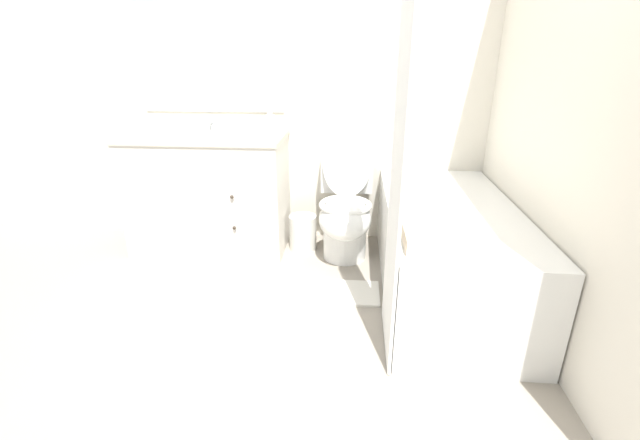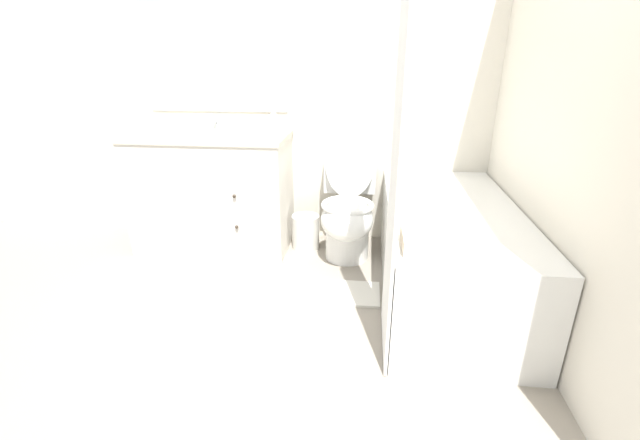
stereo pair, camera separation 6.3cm
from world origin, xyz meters
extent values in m
plane|color=gray|center=(0.00, 0.00, 0.00)|extent=(14.00, 14.00, 0.00)
cube|color=silver|center=(0.00, 1.79, 1.25)|extent=(8.00, 0.05, 2.50)
cube|color=#B2BCC6|center=(-0.73, 1.76, 1.45)|extent=(1.05, 0.01, 0.93)
cube|color=silver|center=(1.32, 0.88, 1.25)|extent=(0.05, 2.77, 2.50)
cube|color=silver|center=(-0.73, 1.49, 0.42)|extent=(1.11, 0.55, 0.83)
cube|color=beige|center=(-0.73, 1.49, 0.85)|extent=(1.13, 0.57, 0.03)
cylinder|color=white|center=(-0.73, 1.49, 0.81)|extent=(0.31, 0.31, 0.10)
sphere|color=#382D23|center=(-0.48, 1.20, 0.50)|extent=(0.02, 0.02, 0.02)
sphere|color=#382D23|center=(-0.48, 1.20, 0.28)|extent=(0.02, 0.02, 0.02)
cylinder|color=silver|center=(-0.73, 1.68, 0.88)|extent=(0.04, 0.04, 0.04)
cylinder|color=silver|center=(-0.73, 1.64, 0.94)|extent=(0.02, 0.11, 0.09)
cylinder|color=silver|center=(-0.78, 1.68, 0.88)|extent=(0.03, 0.03, 0.04)
cylinder|color=silver|center=(-0.67, 1.68, 0.88)|extent=(0.03, 0.03, 0.04)
cylinder|color=white|center=(0.28, 1.38, 0.12)|extent=(0.31, 0.31, 0.23)
ellipsoid|color=white|center=(0.28, 1.32, 0.33)|extent=(0.36, 0.50, 0.27)
torus|color=white|center=(0.28, 1.32, 0.43)|extent=(0.36, 0.36, 0.04)
cube|color=white|center=(0.28, 1.66, 0.59)|extent=(0.38, 0.18, 0.33)
ellipsoid|color=white|center=(0.28, 1.54, 0.65)|extent=(0.35, 0.15, 0.46)
cube|color=white|center=(0.91, 0.97, 0.28)|extent=(0.75, 1.60, 0.56)
cube|color=#ACB1B2|center=(0.91, 0.97, 0.56)|extent=(0.63, 1.48, 0.01)
cube|color=white|center=(0.52, 0.41, 1.02)|extent=(0.01, 0.50, 2.02)
cylinder|color=silver|center=(-0.04, 1.51, 0.13)|extent=(0.21, 0.21, 0.26)
cube|color=beige|center=(-0.32, 1.63, 0.91)|extent=(0.12, 0.14, 0.09)
ellipsoid|color=white|center=(-0.32, 1.63, 0.96)|extent=(0.05, 0.04, 0.03)
cylinder|color=silver|center=(-0.27, 1.56, 0.93)|extent=(0.07, 0.07, 0.13)
cylinder|color=silver|center=(-0.27, 1.56, 1.01)|extent=(0.04, 0.04, 0.03)
cube|color=silver|center=(-1.12, 1.32, 0.90)|extent=(0.27, 0.13, 0.07)
cube|color=beige|center=(0.73, 0.38, 0.60)|extent=(0.32, 0.24, 0.07)
cube|color=silver|center=(0.25, 0.87, 0.01)|extent=(0.51, 0.29, 0.02)
camera|label=1|loc=(0.33, -1.45, 1.41)|focal=24.00mm
camera|label=2|loc=(0.39, -1.44, 1.41)|focal=24.00mm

